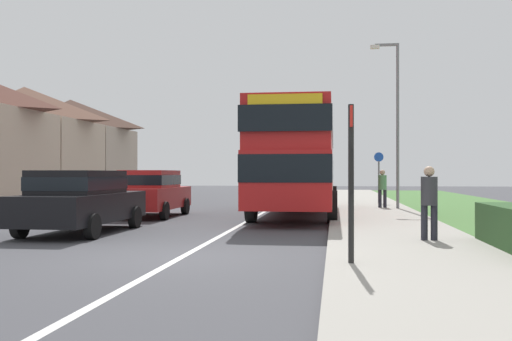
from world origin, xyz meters
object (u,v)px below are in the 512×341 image
(pedestrian_at_stop, at_px, (429,199))
(double_decker_bus, at_px, (298,156))
(bus_stop_sign, at_px, (351,172))
(cycle_route_sign, at_px, (379,175))
(parked_car_red, at_px, (151,191))
(street_lamp_mid, at_px, (395,114))
(parked_car_black, at_px, (81,198))
(pedestrian_walking_away, at_px, (382,187))

(pedestrian_at_stop, bearing_deg, double_decker_bus, 111.69)
(bus_stop_sign, bearing_deg, cycle_route_sign, 84.47)
(parked_car_red, bearing_deg, bus_stop_sign, -57.47)
(pedestrian_at_stop, height_order, street_lamp_mid, street_lamp_mid)
(bus_stop_sign, bearing_deg, parked_car_black, 144.16)
(parked_car_red, height_order, cycle_route_sign, cycle_route_sign)
(double_decker_bus, bearing_deg, pedestrian_walking_away, 46.56)
(parked_car_red, xyz_separation_m, bus_stop_sign, (6.59, -10.33, 0.64))
(cycle_route_sign, xyz_separation_m, street_lamp_mid, (0.32, -4.27, 2.48))
(double_decker_bus, relative_size, pedestrian_walking_away, 6.52)
(pedestrian_at_stop, height_order, bus_stop_sign, bus_stop_sign)
(double_decker_bus, relative_size, pedestrian_at_stop, 6.52)
(cycle_route_sign, distance_m, street_lamp_mid, 4.95)
(parked_car_red, bearing_deg, cycle_route_sign, 45.29)
(parked_car_red, bearing_deg, pedestrian_walking_away, 29.56)
(parked_car_red, height_order, pedestrian_at_stop, pedestrian_at_stop)
(pedestrian_walking_away, bearing_deg, bus_stop_sign, -96.41)
(pedestrian_walking_away, height_order, street_lamp_mid, street_lamp_mid)
(pedestrian_at_stop, relative_size, street_lamp_mid, 0.25)
(double_decker_bus, height_order, pedestrian_at_stop, double_decker_bus)
(bus_stop_sign, bearing_deg, double_decker_bus, 97.73)
(pedestrian_walking_away, relative_size, street_lamp_mid, 0.25)
(parked_car_red, distance_m, street_lamp_mid, 10.16)
(street_lamp_mid, bearing_deg, parked_car_black, -132.00)
(bus_stop_sign, distance_m, street_lamp_mid, 14.91)
(pedestrian_at_stop, bearing_deg, cycle_route_sign, 89.57)
(pedestrian_walking_away, bearing_deg, parked_car_black, -129.19)
(bus_stop_sign, bearing_deg, street_lamp_mid, 81.64)
(double_decker_bus, height_order, bus_stop_sign, double_decker_bus)
(pedestrian_at_stop, height_order, pedestrian_walking_away, same)
(double_decker_bus, height_order, cycle_route_sign, double_decker_bus)
(street_lamp_mid, bearing_deg, cycle_route_sign, 94.24)
(double_decker_bus, relative_size, cycle_route_sign, 4.32)
(double_decker_bus, distance_m, bus_stop_sign, 11.71)
(pedestrian_walking_away, xyz_separation_m, bus_stop_sign, (-1.69, -15.03, 0.56))
(pedestrian_at_stop, bearing_deg, parked_car_black, 170.02)
(pedestrian_at_stop, bearing_deg, bus_stop_sign, -117.15)
(double_decker_bus, relative_size, street_lamp_mid, 1.61)
(pedestrian_at_stop, bearing_deg, street_lamp_mid, 87.80)
(double_decker_bus, bearing_deg, cycle_route_sign, 64.89)
(cycle_route_sign, bearing_deg, parked_car_black, -121.13)
(pedestrian_at_stop, height_order, cycle_route_sign, cycle_route_sign)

